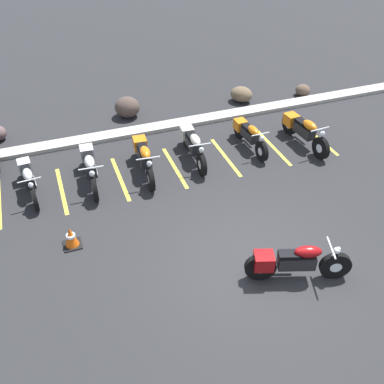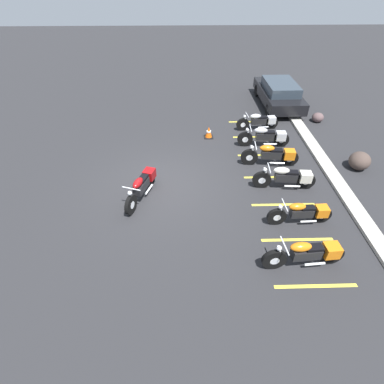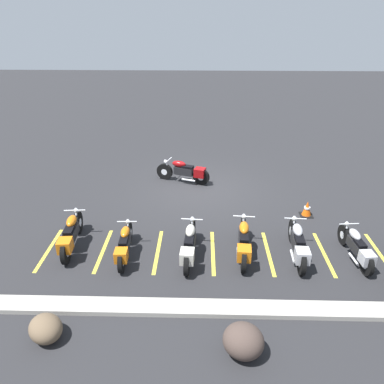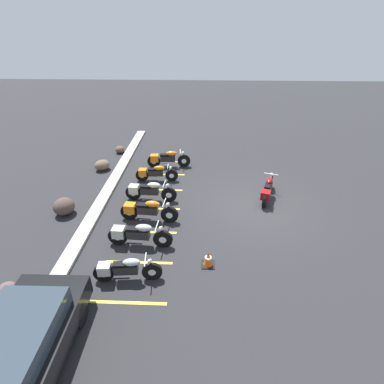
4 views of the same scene
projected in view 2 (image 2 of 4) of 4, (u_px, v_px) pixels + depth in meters
name	position (u px, v px, depth m)	size (l,w,h in m)	color
ground	(161.00, 186.00, 10.73)	(60.00, 60.00, 0.00)	#262628
motorcycle_maroon_featured	(142.00, 185.00, 9.99)	(2.11, 0.95, 0.86)	black
parked_bike_0	(260.00, 121.00, 13.87)	(0.56, 1.98, 0.78)	black
parked_bike_1	(266.00, 137.00, 12.62)	(0.61, 2.19, 0.86)	black
parked_bike_2	(273.00, 155.00, 11.48)	(0.62, 2.20, 0.87)	black
parked_bike_3	(288.00, 177.00, 10.35)	(0.61, 2.17, 0.85)	black
parked_bike_4	(303.00, 213.00, 9.00)	(0.56, 1.99, 0.78)	black
parked_bike_5	(308.00, 253.00, 7.73)	(0.62, 2.21, 0.87)	black
car_black	(279.00, 93.00, 15.92)	(4.32, 1.86, 1.29)	black
concrete_curb	(337.00, 182.00, 10.82)	(18.00, 0.50, 0.12)	#A8A399
landscape_rock_2	(318.00, 117.00, 14.63)	(0.54, 0.55, 0.45)	brown
landscape_rock_3	(360.00, 161.00, 11.38)	(0.77, 0.82, 0.68)	#483A33
traffic_cone	(209.00, 132.00, 13.38)	(0.40, 0.40, 0.52)	black
stall_line_0	(250.00, 122.00, 14.76)	(0.10, 2.10, 0.00)	gold
stall_line_1	(256.00, 137.00, 13.55)	(0.10, 2.10, 0.00)	gold
stall_line_2	(263.00, 155.00, 12.34)	(0.10, 2.10, 0.00)	gold
stall_line_3	(272.00, 177.00, 11.13)	(0.10, 2.10, 0.00)	gold
stall_line_4	(283.00, 205.00, 9.92)	(0.10, 2.10, 0.00)	gold
stall_line_5	(297.00, 240.00, 8.71)	(0.10, 2.10, 0.00)	gold
stall_line_6	(316.00, 286.00, 7.50)	(0.10, 2.10, 0.00)	gold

